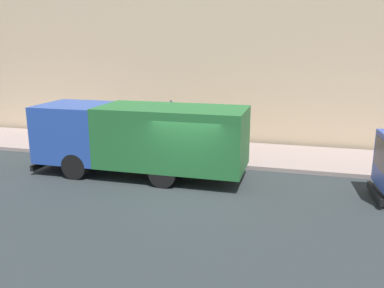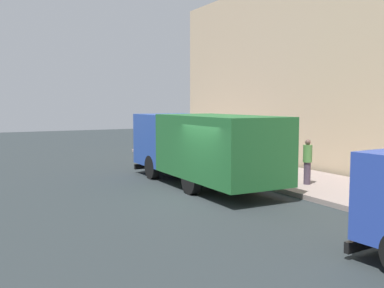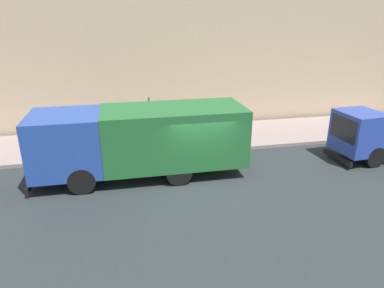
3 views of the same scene
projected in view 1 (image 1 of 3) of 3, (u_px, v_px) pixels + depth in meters
name	position (u px, v px, depth m)	size (l,w,h in m)	color
ground	(186.00, 190.00, 14.47)	(80.00, 80.00, 0.00)	#272E30
sidewalk	(215.00, 152.00, 19.21)	(4.16, 30.00, 0.17)	gray
building_facade	(227.00, 50.00, 20.49)	(0.50, 30.00, 9.63)	#C8AC89
large_utility_truck	(140.00, 136.00, 15.79)	(2.63, 8.44, 2.80)	#24469D
pedestrian_walking	(145.00, 124.00, 20.78)	(0.39, 0.39, 1.76)	#564F43
pedestrian_standing	(167.00, 134.00, 18.43)	(0.51, 0.51, 1.74)	#3D3D53
pedestrian_third	(218.00, 135.00, 18.30)	(0.47, 0.47, 1.71)	#473849
traffic_cone_orange	(99.00, 143.00, 19.07)	(0.52, 0.52, 0.74)	orange
street_sign_post	(171.00, 124.00, 17.71)	(0.44, 0.08, 2.58)	#4C5156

